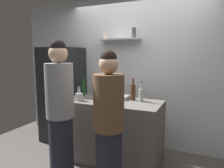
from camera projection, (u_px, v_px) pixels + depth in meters
back_wall_assembly at (138, 72)px, 3.60m from camera, size 4.80×0.32×2.60m
refrigerator at (63, 94)px, 3.85m from camera, size 0.66×0.68×1.74m
counter at (112, 130)px, 3.11m from camera, size 1.46×0.71×0.93m
baking_pan at (118, 97)px, 3.19m from camera, size 0.34×0.24×0.05m
utensil_holder at (79, 97)px, 3.03m from camera, size 0.11×0.11×0.22m
wine_bottle_pale_glass at (141, 94)px, 2.97m from camera, size 0.07×0.07×0.29m
wine_bottle_amber_glass at (133, 92)px, 3.06m from camera, size 0.07×0.07×0.33m
wine_bottle_green_glass at (84, 87)px, 3.48m from camera, size 0.07×0.07×0.34m
water_bottle_plastic at (68, 94)px, 3.12m from camera, size 0.08×0.08×0.21m
person_grey_hoodie at (60, 113)px, 2.52m from camera, size 0.34×0.34×1.78m
person_brown_jacket at (109, 126)px, 2.26m from camera, size 0.34×0.34×1.65m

